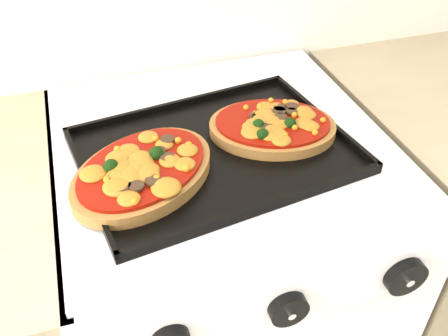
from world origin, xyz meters
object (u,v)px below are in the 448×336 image
object	(u,v)px
stove	(222,296)
pizza_right	(272,125)
baking_tray	(215,150)
pizza_left	(143,170)

from	to	relation	value
stove	pizza_right	xyz separation A→B (m)	(0.09, -0.02, 0.48)
baking_tray	pizza_left	size ratio (longest dim) A/B	1.76
stove	baking_tray	size ratio (longest dim) A/B	2.04
stove	pizza_left	xyz separation A→B (m)	(-0.15, -0.08, 0.48)
baking_tray	pizza_left	world-z (taller)	pizza_left
stove	pizza_left	distance (m)	0.51
pizza_left	pizza_right	xyz separation A→B (m)	(0.24, 0.06, -0.00)
baking_tray	pizza_right	world-z (taller)	pizza_right
baking_tray	pizza_right	bearing A→B (deg)	2.01
stove	baking_tray	world-z (taller)	baking_tray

